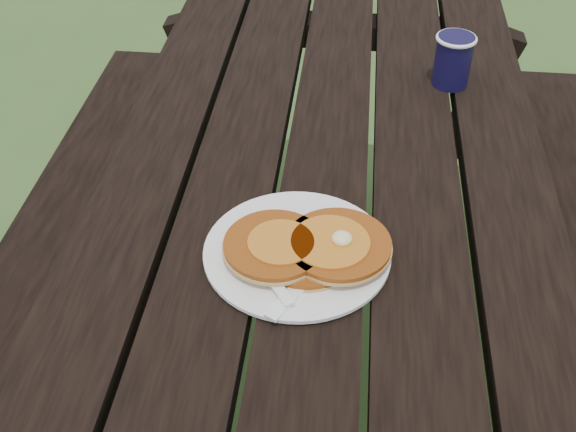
# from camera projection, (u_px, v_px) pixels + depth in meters

# --- Properties ---
(ground) EXTENTS (60.00, 60.00, 0.00)m
(ground) POSITION_uv_depth(u_px,v_px,m) (316.00, 414.00, 1.72)
(ground) COLOR #375123
(ground) RESTS_ON ground
(picnic_table) EXTENTS (1.36, 1.80, 0.75)m
(picnic_table) POSITION_uv_depth(u_px,v_px,m) (320.00, 310.00, 1.48)
(picnic_table) COLOR black
(picnic_table) RESTS_ON ground
(plate) EXTENTS (0.28, 0.28, 0.01)m
(plate) POSITION_uv_depth(u_px,v_px,m) (297.00, 253.00, 1.05)
(plate) COLOR white
(plate) RESTS_ON picnic_table
(pancake_stack) EXTENTS (0.24, 0.16, 0.04)m
(pancake_stack) POSITION_uv_depth(u_px,v_px,m) (309.00, 247.00, 1.03)
(pancake_stack) COLOR #944410
(pancake_stack) RESTS_ON plate
(knife) EXTENTS (0.10, 0.17, 0.00)m
(knife) POSITION_uv_depth(u_px,v_px,m) (307.00, 278.00, 1.00)
(knife) COLOR white
(knife) RESTS_ON plate
(fork) EXTENTS (0.11, 0.15, 0.01)m
(fork) POSITION_uv_depth(u_px,v_px,m) (272.00, 278.00, 0.99)
(fork) COLOR white
(fork) RESTS_ON plate
(coffee_cup) EXTENTS (0.08, 0.08, 0.10)m
(coffee_cup) POSITION_uv_depth(u_px,v_px,m) (453.00, 57.00, 1.39)
(coffee_cup) COLOR black
(coffee_cup) RESTS_ON picnic_table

